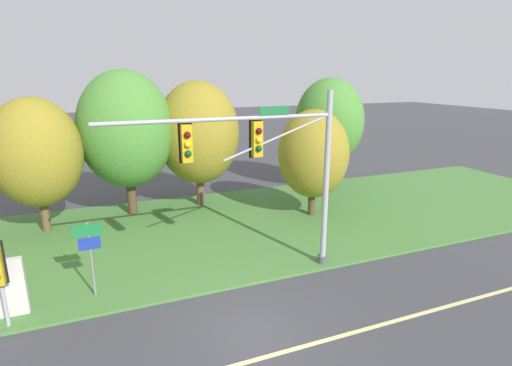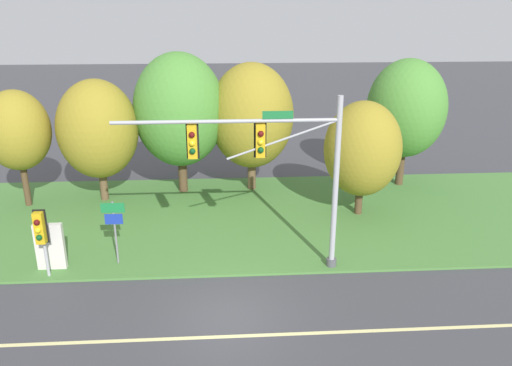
{
  "view_description": "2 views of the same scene",
  "coord_description": "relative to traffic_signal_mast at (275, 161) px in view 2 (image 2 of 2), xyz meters",
  "views": [
    {
      "loc": [
        -3.85,
        -9.66,
        7.43
      ],
      "look_at": [
        1.52,
        3.65,
        3.52
      ],
      "focal_mm": 28.0,
      "sensor_mm": 36.0,
      "label": 1
    },
    {
      "loc": [
        -0.0,
        -14.49,
        9.86
      ],
      "look_at": [
        1.19,
        4.17,
        3.24
      ],
      "focal_mm": 35.0,
      "sensor_mm": 36.0,
      "label": 2
    }
  ],
  "objects": [
    {
      "name": "grass_verge",
      "position": [
        -1.81,
        5.28,
        -4.48
      ],
      "size": [
        48.0,
        11.5,
        0.1
      ],
      "primitive_type": "cube",
      "color": "#477A38",
      "rests_on": "ground"
    },
    {
      "name": "ground_plane",
      "position": [
        -1.81,
        -2.97,
        -4.53
      ],
      "size": [
        160.0,
        160.0,
        0.0
      ],
      "primitive_type": "plane",
      "color": "#3D3D42"
    },
    {
      "name": "info_kiosk",
      "position": [
        -8.71,
        0.51,
        -3.48
      ],
      "size": [
        1.1,
        0.24,
        1.9
      ],
      "color": "beige",
      "rests_on": "grass_verge"
    },
    {
      "name": "tree_mid_verge",
      "position": [
        -0.35,
        9.2,
        -0.26
      ],
      "size": [
        4.58,
        4.58,
        7.05
      ],
      "color": "brown",
      "rests_on": "grass_verge"
    },
    {
      "name": "route_sign_post",
      "position": [
        -6.21,
        0.76,
        -2.63
      ],
      "size": [
        0.91,
        0.08,
        2.66
      ],
      "color": "slate",
      "rests_on": "grass_verge"
    },
    {
      "name": "pedestrian_signal_near_kerb",
      "position": [
        -8.67,
        -0.26,
        -2.47
      ],
      "size": [
        0.46,
        0.55,
        2.77
      ],
      "color": "#9EA0A5",
      "rests_on": "grass_verge"
    },
    {
      "name": "tree_left_of_mast",
      "position": [
        -8.31,
        8.01,
        -0.6
      ],
      "size": [
        4.09,
        4.09,
        6.4
      ],
      "color": "brown",
      "rests_on": "grass_verge"
    },
    {
      "name": "traffic_signal_mast",
      "position": [
        0.0,
        0.0,
        0.0
      ],
      "size": [
        8.35,
        0.49,
        6.8
      ],
      "color": "#9EA0A5",
      "rests_on": "grass_verge"
    },
    {
      "name": "lane_stripe",
      "position": [
        -1.81,
        -4.17,
        -4.52
      ],
      "size": [
        36.0,
        0.16,
        0.01
      ],
      "primitive_type": "cube",
      "color": "beige",
      "rests_on": "ground"
    },
    {
      "name": "tree_nearest_road",
      "position": [
        -12.1,
        7.41,
        -0.46
      ],
      "size": [
        3.22,
        3.22,
        6.0
      ],
      "color": "#4C3823",
      "rests_on": "grass_verge"
    },
    {
      "name": "tree_behind_signpost",
      "position": [
        -4.19,
        9.03,
        0.14
      ],
      "size": [
        4.85,
        4.85,
        7.62
      ],
      "color": "#4C3823",
      "rests_on": "grass_verge"
    },
    {
      "name": "tree_right_far",
      "position": [
        8.27,
        9.38,
        -0.0
      ],
      "size": [
        4.37,
        4.37,
        7.17
      ],
      "color": "#4C3823",
      "rests_on": "grass_verge"
    },
    {
      "name": "tree_tall_centre",
      "position": [
        4.76,
        5.22,
        -1.1
      ],
      "size": [
        3.7,
        3.7,
        5.65
      ],
      "color": "#4C3823",
      "rests_on": "grass_verge"
    }
  ]
}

